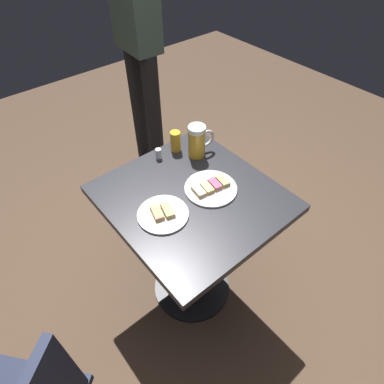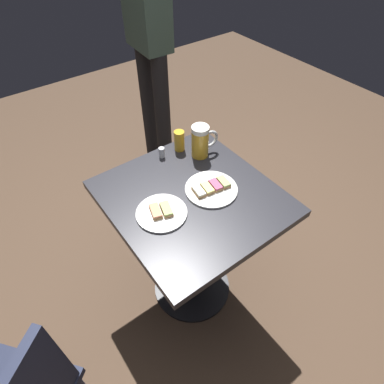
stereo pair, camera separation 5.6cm
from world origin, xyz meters
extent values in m
plane|color=#4C3828|center=(0.00, 0.00, 0.00)|extent=(6.00, 6.00, 0.00)
cylinder|color=black|center=(0.00, 0.00, 0.01)|extent=(0.44, 0.44, 0.01)
cylinder|color=black|center=(0.00, 0.00, 0.39)|extent=(0.09, 0.09, 0.75)
cube|color=#232328|center=(0.00, 0.00, 0.76)|extent=(0.68, 0.72, 0.04)
cylinder|color=white|center=(0.09, -0.02, 0.78)|extent=(0.23, 0.23, 0.01)
cube|color=#9E7547|center=(0.15, -0.03, 0.80)|extent=(0.05, 0.08, 0.01)
cube|color=#ADC66B|center=(0.15, -0.03, 0.81)|extent=(0.05, 0.07, 0.01)
cube|color=#9E7547|center=(0.11, -0.03, 0.80)|extent=(0.05, 0.08, 0.01)
cube|color=#BC4C70|center=(0.11, -0.03, 0.81)|extent=(0.05, 0.07, 0.01)
cube|color=#9E7547|center=(0.07, -0.02, 0.80)|extent=(0.05, 0.08, 0.01)
cube|color=#EFE07A|center=(0.07, -0.02, 0.81)|extent=(0.05, 0.07, 0.01)
cube|color=#9E7547|center=(0.03, -0.01, 0.80)|extent=(0.05, 0.08, 0.01)
cube|color=white|center=(0.03, -0.01, 0.81)|extent=(0.05, 0.07, 0.01)
cylinder|color=white|center=(-0.16, -0.01, 0.78)|extent=(0.21, 0.21, 0.01)
cube|color=#9E7547|center=(-0.18, 0.00, 0.80)|extent=(0.06, 0.09, 0.01)
cube|color=#EA8E66|center=(-0.18, 0.00, 0.81)|extent=(0.06, 0.08, 0.01)
cube|color=#9E7547|center=(-0.14, -0.02, 0.80)|extent=(0.06, 0.09, 0.01)
cube|color=#ADC66B|center=(-0.14, -0.02, 0.81)|extent=(0.06, 0.08, 0.01)
cylinder|color=gold|center=(0.19, 0.20, 0.85)|extent=(0.08, 0.08, 0.14)
cylinder|color=white|center=(0.19, 0.20, 0.93)|extent=(0.08, 0.08, 0.02)
torus|color=silver|center=(0.25, 0.19, 0.86)|extent=(0.09, 0.03, 0.09)
cylinder|color=gold|center=(0.14, 0.29, 0.83)|extent=(0.05, 0.05, 0.10)
cylinder|color=silver|center=(0.04, 0.29, 0.81)|extent=(0.03, 0.03, 0.05)
cylinder|color=#1E2338|center=(-0.91, 0.01, 0.23)|extent=(0.03, 0.03, 0.47)
cylinder|color=black|center=(0.48, 0.99, 0.47)|extent=(0.11, 0.11, 0.94)
cylinder|color=black|center=(0.49, 1.21, 0.47)|extent=(0.11, 0.11, 0.94)
cube|color=#384C42|center=(0.48, 1.10, 1.21)|extent=(0.20, 0.33, 0.55)
camera|label=1|loc=(-0.62, -0.74, 1.77)|focal=30.43mm
camera|label=2|loc=(-0.58, -0.77, 1.77)|focal=30.43mm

